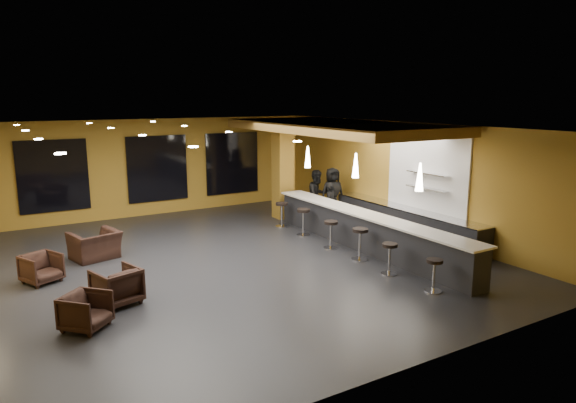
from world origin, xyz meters
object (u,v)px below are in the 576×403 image
staff_a (331,205)px  staff_b (317,195)px  armchair_a (86,311)px  bar_stool_4 (303,219)px  bar_stool_3 (331,231)px  bar_stool_0 (434,271)px  column (283,169)px  bar_stool_5 (282,211)px  bar_counter (365,232)px  armchair_c (41,268)px  bar_stool_1 (390,255)px  pendant_1 (356,165)px  bar_stool_2 (360,240)px  staff_c (332,194)px  armchair_d (95,245)px  armchair_b (117,286)px  pendant_0 (420,177)px  pendant_2 (308,157)px  prep_counter (405,222)px

staff_a → staff_b: bearing=59.3°
armchair_a → bar_stool_4: (7.05, 3.49, 0.19)m
bar_stool_3 → bar_stool_0: bearing=-89.9°
column → bar_stool_5: bearing=-122.3°
bar_counter → armchair_c: 8.38m
bar_stool_1 → pendant_1: bearing=71.1°
bar_stool_2 → bar_stool_4: (0.05, 2.87, -0.01)m
staff_a → column: bearing=86.4°
pendant_1 → bar_stool_5: (-0.73, 2.94, -1.82)m
pendant_1 → staff_c: (1.36, 2.97, -1.43)m
armchair_c → armchair_d: armchair_d is taller
staff_a → armchair_a: staff_a is taller
bar_counter → bar_stool_4: size_ratio=9.46×
armchair_a → armchair_b: bearing=6.5°
bar_stool_3 → bar_stool_4: 1.60m
pendant_0 → staff_b: 5.89m
pendant_0 → armchair_b: pendant_0 is taller
armchair_b → bar_stool_3: 6.26m
column → armchair_d: column is taller
armchair_d → bar_stool_4: size_ratio=1.37×
pendant_0 → bar_stool_2: 2.34m
pendant_2 → staff_a: (0.69, -0.41, -1.60)m
staff_b → bar_stool_1: staff_b is taller
armchair_a → bar_stool_0: bar_stool_0 is taller
pendant_0 → armchair_c: 9.24m
pendant_2 → staff_b: (0.84, 0.64, -1.46)m
armchair_b → bar_stool_2: 6.24m
pendant_0 → armchair_b: bearing=167.2°
armchair_a → armchair_c: (-0.44, 3.12, 0.00)m
pendant_0 → armchair_c: (-8.19, 3.78, -2.00)m
bar_counter → bar_stool_4: 2.27m
prep_counter → bar_stool_0: 4.75m
pendant_2 → bar_stool_5: (-0.73, 0.44, -1.82)m
prep_counter → column: bearing=116.0°
armchair_c → bar_stool_1: size_ratio=0.98×
pendant_0 → staff_c: (1.36, 5.47, -1.43)m
pendant_1 → armchair_d: size_ratio=0.60×
prep_counter → staff_b: (-1.16, 3.14, 0.46)m
column → staff_a: bearing=-71.1°
staff_a → bar_stool_4: (-1.38, -0.44, -0.21)m
staff_c → bar_stool_4: (-2.06, -1.32, -0.38)m
column → bar_stool_2: 5.49m
armchair_a → bar_stool_4: bearing=-17.1°
staff_a → bar_stool_0: 6.12m
staff_c → bar_stool_2: size_ratio=2.13×
prep_counter → staff_c: 3.08m
armchair_b → armchair_a: bearing=33.4°
pendant_0 → staff_b: pendant_0 is taller
armchair_b → armchair_c: (-1.21, 2.20, -0.04)m
armchair_d → bar_stool_1: bar_stool_1 is taller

